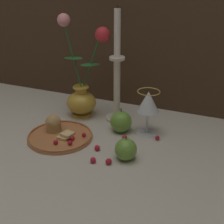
{
  "coord_description": "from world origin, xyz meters",
  "views": [
    {
      "loc": [
        0.43,
        -0.82,
        0.51
      ],
      "look_at": [
        0.09,
        0.01,
        0.1
      ],
      "focal_mm": 50.0,
      "sensor_mm": 36.0,
      "label": 1
    }
  ],
  "objects_px": {
    "plate_with_pastries": "(59,133)",
    "apple_near_glass": "(121,122)",
    "candlestick": "(117,79)",
    "apple_beside_vase": "(126,149)",
    "wine_glass": "(148,103)",
    "vase": "(82,90)"
  },
  "relations": [
    {
      "from": "candlestick",
      "to": "apple_near_glass",
      "type": "height_order",
      "value": "candlestick"
    },
    {
      "from": "wine_glass",
      "to": "apple_near_glass",
      "type": "xyz_separation_m",
      "value": [
        -0.08,
        -0.03,
        -0.07
      ]
    },
    {
      "from": "plate_with_pastries",
      "to": "wine_glass",
      "type": "distance_m",
      "value": 0.31
    },
    {
      "from": "wine_glass",
      "to": "vase",
      "type": "bearing_deg",
      "value": 171.28
    },
    {
      "from": "apple_beside_vase",
      "to": "plate_with_pastries",
      "type": "bearing_deg",
      "value": 171.71
    },
    {
      "from": "apple_beside_vase",
      "to": "wine_glass",
      "type": "bearing_deg",
      "value": 87.25
    },
    {
      "from": "plate_with_pastries",
      "to": "wine_glass",
      "type": "bearing_deg",
      "value": 29.38
    },
    {
      "from": "wine_glass",
      "to": "candlestick",
      "type": "bearing_deg",
      "value": 156.77
    },
    {
      "from": "apple_beside_vase",
      "to": "apple_near_glass",
      "type": "distance_m",
      "value": 0.17
    },
    {
      "from": "wine_glass",
      "to": "apple_beside_vase",
      "type": "xyz_separation_m",
      "value": [
        -0.01,
        -0.18,
        -0.08
      ]
    },
    {
      "from": "plate_with_pastries",
      "to": "apple_near_glass",
      "type": "height_order",
      "value": "apple_near_glass"
    },
    {
      "from": "vase",
      "to": "plate_with_pastries",
      "type": "height_order",
      "value": "vase"
    },
    {
      "from": "vase",
      "to": "apple_beside_vase",
      "type": "distance_m",
      "value": 0.35
    },
    {
      "from": "apple_near_glass",
      "to": "apple_beside_vase",
      "type": "bearing_deg",
      "value": -64.03
    },
    {
      "from": "wine_glass",
      "to": "apple_near_glass",
      "type": "bearing_deg",
      "value": -162.24
    },
    {
      "from": "candlestick",
      "to": "apple_beside_vase",
      "type": "distance_m",
      "value": 0.3
    },
    {
      "from": "vase",
      "to": "apple_beside_vase",
      "type": "xyz_separation_m",
      "value": [
        0.26,
        -0.22,
        -0.07
      ]
    },
    {
      "from": "candlestick",
      "to": "vase",
      "type": "bearing_deg",
      "value": -172.71
    },
    {
      "from": "vase",
      "to": "plate_with_pastries",
      "type": "bearing_deg",
      "value": -87.96
    },
    {
      "from": "plate_with_pastries",
      "to": "apple_near_glass",
      "type": "relative_size",
      "value": 2.48
    },
    {
      "from": "plate_with_pastries",
      "to": "apple_beside_vase",
      "type": "relative_size",
      "value": 2.76
    },
    {
      "from": "wine_glass",
      "to": "candlestick",
      "type": "xyz_separation_m",
      "value": [
        -0.13,
        0.06,
        0.05
      ]
    }
  ]
}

